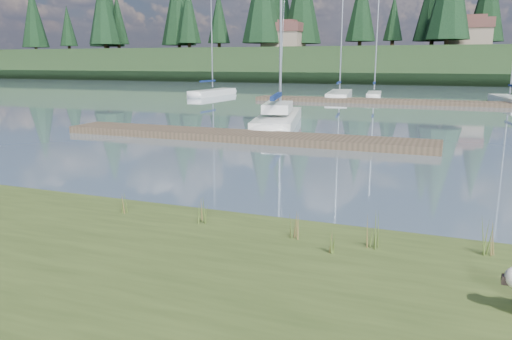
% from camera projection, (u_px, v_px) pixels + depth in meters
% --- Properties ---
extents(ground, '(200.00, 200.00, 0.00)m').
position_uv_depth(ground, '(393.00, 103.00, 38.58)').
color(ground, slate).
rests_on(ground, ground).
extents(bank, '(60.00, 9.00, 0.35)m').
position_uv_depth(bank, '(49.00, 331.00, 5.75)').
color(bank, '#405121').
rests_on(bank, ground).
extents(ridge, '(200.00, 20.00, 5.00)m').
position_uv_depth(ridge, '(425.00, 66.00, 77.21)').
color(ridge, '#1C3017').
rests_on(ridge, ground).
extents(sailboat_main, '(3.82, 9.42, 13.26)m').
position_uv_depth(sailboat_main, '(280.00, 115.00, 26.13)').
color(sailboat_main, silver).
rests_on(sailboat_main, ground).
extents(dock_near, '(16.00, 2.00, 0.30)m').
position_uv_depth(dock_near, '(239.00, 136.00, 20.83)').
color(dock_near, '#4C3D2C').
rests_on(dock_near, ground).
extents(dock_far, '(26.00, 2.20, 0.30)m').
position_uv_depth(dock_far, '(420.00, 102.00, 37.84)').
color(dock_far, '#4C3D2C').
rests_on(dock_far, ground).
extents(sailboat_bg_0, '(1.94, 7.66, 11.04)m').
position_uv_depth(sailboat_bg_0, '(216.00, 92.00, 47.74)').
color(sailboat_bg_0, silver).
rests_on(sailboat_bg_0, ground).
extents(sailboat_bg_1, '(2.93, 9.12, 13.26)m').
position_uv_depth(sailboat_bg_1, '(340.00, 94.00, 44.92)').
color(sailboat_bg_1, silver).
rests_on(sailboat_bg_1, ground).
extents(sailboat_bg_2, '(1.75, 5.80, 8.83)m').
position_uv_depth(sailboat_bg_2, '(374.00, 95.00, 43.60)').
color(sailboat_bg_2, silver).
rests_on(sailboat_bg_2, ground).
extents(sailboat_bg_3, '(2.79, 7.52, 10.92)m').
position_uv_depth(sailboat_bg_3, '(507.00, 99.00, 38.62)').
color(sailboat_bg_3, silver).
rests_on(sailboat_bg_3, ground).
extents(weed_0, '(0.17, 0.14, 0.51)m').
position_uv_depth(weed_0, '(203.00, 211.00, 8.98)').
color(weed_0, '#475B23').
rests_on(weed_0, bank).
extents(weed_1, '(0.17, 0.14, 0.45)m').
position_uv_depth(weed_1, '(294.00, 226.00, 8.25)').
color(weed_1, '#475B23').
rests_on(weed_1, bank).
extents(weed_2, '(0.17, 0.14, 0.65)m').
position_uv_depth(weed_2, '(373.00, 231.00, 7.79)').
color(weed_2, '#475B23').
rests_on(weed_2, bank).
extents(weed_3, '(0.17, 0.14, 0.58)m').
position_uv_depth(weed_3, '(126.00, 202.00, 9.52)').
color(weed_3, '#475B23').
rests_on(weed_3, bank).
extents(weed_4, '(0.17, 0.14, 0.35)m').
position_uv_depth(weed_4, '(335.00, 245.00, 7.53)').
color(weed_4, '#475B23').
rests_on(weed_4, bank).
extents(weed_5, '(0.17, 0.14, 0.71)m').
position_uv_depth(weed_5, '(487.00, 236.00, 7.49)').
color(weed_5, '#475B23').
rests_on(weed_5, bank).
extents(mud_lip, '(60.00, 0.50, 0.14)m').
position_uv_depth(mud_lip, '(215.00, 225.00, 9.78)').
color(mud_lip, '#33281C').
rests_on(mud_lip, ground).
extents(conifer_0, '(5.72, 5.72, 14.15)m').
position_uv_depth(conifer_0, '(103.00, 7.00, 88.99)').
color(conifer_0, '#382619').
rests_on(conifer_0, ridge).
extents(conifer_1, '(4.40, 4.40, 11.30)m').
position_uv_depth(conifer_1, '(189.00, 14.00, 87.63)').
color(conifer_1, '#382619').
rests_on(conifer_1, ridge).
extents(conifer_3, '(4.84, 4.84, 12.25)m').
position_uv_depth(conifer_3, '(361.00, 5.00, 77.85)').
color(conifer_3, '#382619').
rests_on(conifer_3, ridge).
extents(house_0, '(6.30, 5.30, 4.65)m').
position_uv_depth(house_0, '(284.00, 35.00, 81.21)').
color(house_0, gray).
rests_on(house_0, ridge).
extents(house_1, '(6.30, 5.30, 4.65)m').
position_uv_depth(house_1, '(470.00, 32.00, 72.24)').
color(house_1, gray).
rests_on(house_1, ridge).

